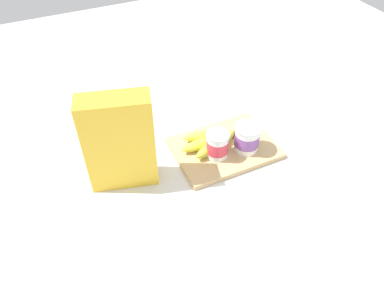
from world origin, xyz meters
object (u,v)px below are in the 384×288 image
Objects in this scene: yogurt_cup_back at (217,145)px; cutting_board at (224,148)px; cereal_box at (120,142)px; banana_bunch at (211,141)px; yogurt_cup_front at (247,138)px.

cutting_board is at bearing -147.31° from yogurt_cup_back.
cereal_box is 0.29m from banana_bunch.
banana_bunch is at bearing -162.82° from cereal_box.
yogurt_cup_back reaches higher than cutting_board.
yogurt_cup_back is (-0.27, 0.04, -0.08)m from cereal_box.
banana_bunch is (-0.00, -0.05, -0.02)m from yogurt_cup_back.
banana_bunch is (0.03, -0.02, 0.03)m from cutting_board.
yogurt_cup_front reaches higher than banana_bunch.
yogurt_cup_back is (0.09, -0.01, -0.00)m from yogurt_cup_front.
cutting_board is at bearing 147.28° from banana_bunch.
yogurt_cup_back is 0.05m from banana_bunch.
yogurt_cup_back reaches higher than banana_bunch.
cereal_box reaches higher than yogurt_cup_back.
yogurt_cup_front is 0.09m from yogurt_cup_back.
banana_bunch is at bearing -96.12° from yogurt_cup_back.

